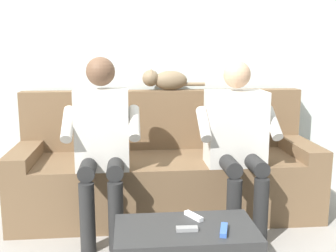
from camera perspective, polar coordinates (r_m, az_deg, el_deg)
back_wall at (r=3.54m, az=-0.91°, el=10.87°), size 4.81×0.06×2.59m
couch at (r=3.27m, az=-0.26°, el=-6.52°), size 2.31×0.75×0.95m
person_left_seated at (r=2.93m, az=9.61°, el=-1.27°), size 0.57×0.54×1.20m
person_right_seated at (r=2.81m, az=-9.17°, el=-1.54°), size 0.52×0.49×1.23m
cat_on_backrest at (r=3.39m, az=-0.41°, el=6.45°), size 0.52×0.14×0.17m
remote_gray at (r=2.18m, az=2.54°, el=-14.11°), size 0.11×0.05×0.02m
remote_blue at (r=2.18m, az=7.77°, el=-14.14°), size 0.07×0.14×0.02m
remote_white at (r=2.33m, az=3.58°, el=-12.38°), size 0.09×0.13×0.02m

